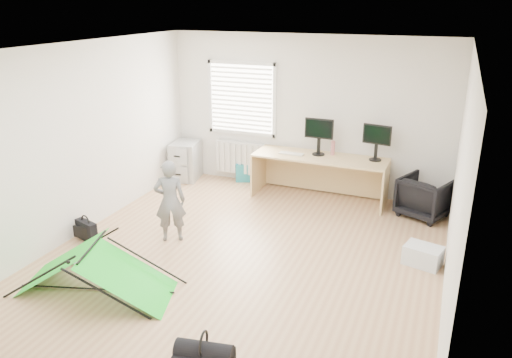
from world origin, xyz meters
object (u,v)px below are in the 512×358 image
at_px(monitor_right, 376,147).
at_px(person, 170,201).
at_px(desk, 319,178).
at_px(thermos, 333,148).
at_px(filing_cabinet, 186,160).
at_px(office_chair, 425,197).
at_px(storage_crate, 423,255).
at_px(laptop_bag, 87,231).
at_px(monitor_left, 319,142).
at_px(kite, 95,269).

xyz_separation_m(monitor_right, person, (-2.42, -2.39, -0.39)).
xyz_separation_m(desk, thermos, (0.17, 0.17, 0.50)).
bearing_deg(desk, filing_cabinet, 178.67).
xyz_separation_m(filing_cabinet, office_chair, (4.33, -0.16, -0.04)).
distance_m(monitor_right, storage_crate, 2.22).
xyz_separation_m(office_chair, laptop_bag, (-4.37, -2.64, -0.18)).
height_order(thermos, person, person).
bearing_deg(monitor_right, storage_crate, -52.87).
xyz_separation_m(office_chair, person, (-3.25, -2.18, 0.27)).
distance_m(filing_cabinet, thermos, 2.83).
xyz_separation_m(filing_cabinet, monitor_left, (2.55, 0.00, 0.63)).
bearing_deg(monitor_left, person, -121.88).
xyz_separation_m(person, kite, (-0.14, -1.48, -0.30)).
distance_m(thermos, storage_crate, 2.60).
bearing_deg(kite, thermos, 47.92).
relative_size(desk, monitor_left, 4.65).
relative_size(monitor_right, person, 0.39).
xyz_separation_m(filing_cabinet, thermos, (2.78, 0.09, 0.52)).
relative_size(filing_cabinet, kite, 0.39).
height_order(monitor_left, thermos, monitor_left).
distance_m(person, laptop_bag, 1.29).
distance_m(thermos, kite, 4.36).
height_order(monitor_right, office_chair, monitor_right).
distance_m(filing_cabinet, monitor_right, 3.55).
height_order(office_chair, storage_crate, office_chair).
bearing_deg(thermos, person, -125.04).
bearing_deg(kite, storage_crate, 13.54).
xyz_separation_m(desk, monitor_right, (0.89, 0.13, 0.60)).
height_order(filing_cabinet, monitor_right, monitor_right).
bearing_deg(filing_cabinet, person, -76.26).
distance_m(office_chair, kite, 4.99).
bearing_deg(person, storage_crate, 160.27).
bearing_deg(laptop_bag, monitor_left, 65.20).
distance_m(thermos, office_chair, 1.67).
bearing_deg(desk, monitor_right, 8.70).
bearing_deg(office_chair, monitor_left, 17.88).
bearing_deg(monitor_left, filing_cabinet, -179.57).
bearing_deg(desk, thermos, 45.05).
relative_size(monitor_left, kite, 0.26).
xyz_separation_m(filing_cabinet, person, (1.07, -2.34, 0.23)).
relative_size(filing_cabinet, storage_crate, 1.58).
bearing_deg(kite, office_chair, 30.33).
height_order(desk, laptop_bag, desk).
distance_m(monitor_left, office_chair, 1.90).
xyz_separation_m(desk, kite, (-1.67, -3.74, -0.09)).
distance_m(office_chair, laptop_bag, 5.11).
bearing_deg(laptop_bag, storage_crate, 30.94).
xyz_separation_m(desk, filing_cabinet, (-2.61, 0.08, -0.02)).
height_order(monitor_left, office_chair, monitor_left).
distance_m(monitor_right, kite, 4.69).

